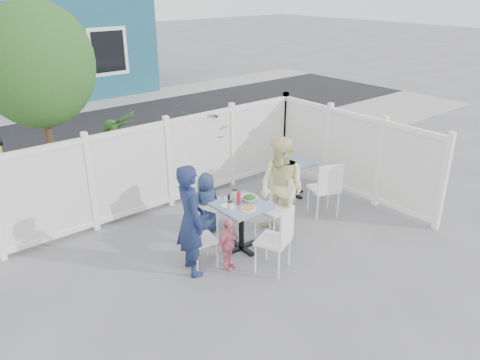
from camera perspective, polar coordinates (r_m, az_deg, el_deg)
ground at (r=6.99m, az=1.54°, el=-9.88°), size 80.00×80.00×0.00m
near_sidewalk at (r=9.83m, az=-13.21°, el=-0.29°), size 24.00×2.60×0.01m
street at (r=13.07m, az=-20.73°, el=4.67°), size 24.00×5.00×0.01m
far_sidewalk at (r=15.94m, az=-24.64°, el=7.20°), size 24.00×1.60×0.01m
fence_back at (r=8.43m, az=-8.69°, el=1.84°), size 5.86×0.08×1.60m
fence_right at (r=9.03m, az=13.52°, el=2.89°), size 0.08×3.66×1.60m
tree at (r=8.11m, az=-23.49°, el=12.66°), size 1.80×1.62×3.59m
potted_shrub_a at (r=8.73m, az=-14.53°, el=2.57°), size 1.34×1.34×1.70m
potted_shrub_b at (r=9.47m, az=-4.85°, el=4.47°), size 1.78×1.85×1.58m
main_table at (r=7.00m, az=0.18°, el=-4.25°), size 0.73×0.73×0.76m
spare_table at (r=8.89m, az=6.54°, el=1.26°), size 0.67×0.67×0.67m
chair_left at (r=6.66m, az=-5.28°, el=-6.78°), size 0.44×0.45×0.86m
chair_right at (r=7.44m, az=4.39°, el=-2.69°), size 0.48×0.50×0.99m
chair_back at (r=7.57m, az=-3.67°, el=-2.15°), size 0.57×0.56×1.00m
chair_near at (r=6.51m, az=4.75°, el=-6.83°), size 0.57×0.56×0.97m
chair_spare at (r=8.12m, az=10.51°, el=-0.68°), size 0.59×0.58×1.00m
man at (r=6.42m, az=-6.06°, el=-4.89°), size 0.51×0.66×1.61m
woman at (r=7.34m, az=5.10°, el=-1.01°), size 0.66×0.83×1.63m
boy at (r=7.58m, az=-4.12°, el=-2.76°), size 0.50×0.32×1.01m
toddler at (r=6.64m, az=-1.46°, el=-7.84°), size 0.49×0.30×0.78m
plate_main at (r=6.78m, az=1.04°, el=-3.54°), size 0.23×0.23×0.01m
plate_side at (r=6.87m, az=-1.49°, el=-3.17°), size 0.20×0.20×0.01m
salad_bowl at (r=7.03m, az=1.16°, el=-2.29°), size 0.25×0.25×0.06m
coffee_cup_a at (r=6.75m, az=-1.23°, el=-3.16°), size 0.08×0.08×0.12m
coffee_cup_b at (r=7.09m, az=-0.65°, el=-1.75°), size 0.09×0.09×0.13m
ketchup_bottle at (r=6.89m, az=-0.16°, el=-2.25°), size 0.06×0.06×0.19m
salt_shaker at (r=7.04m, az=-1.81°, el=-2.23°), size 0.03×0.03×0.07m
pepper_shaker at (r=7.07m, az=-1.36°, el=-2.10°), size 0.03×0.03×0.08m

